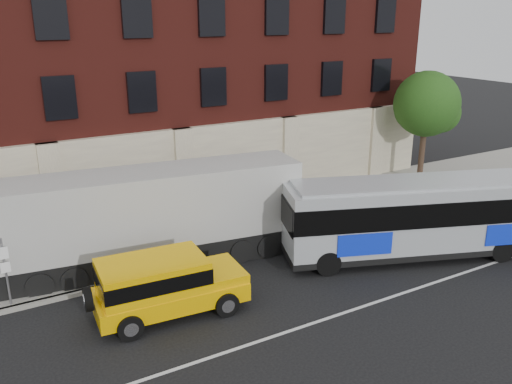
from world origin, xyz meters
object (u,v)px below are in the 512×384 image
city_bus (429,214)px  yellow_suv (163,283)px  shipping_container (154,219)px  sign_pole (6,269)px  street_tree (427,106)px

city_bus → yellow_suv: 10.79m
city_bus → yellow_suv: bearing=174.9°
shipping_container → city_bus: bearing=-25.2°
city_bus → yellow_suv: city_bus is taller
sign_pole → yellow_suv: sign_pole is taller
street_tree → shipping_container: street_tree is taller
sign_pole → street_tree: street_tree is taller
street_tree → yellow_suv: street_tree is taller
city_bus → street_tree: bearing=45.1°
sign_pole → yellow_suv: 5.10m
shipping_container → street_tree: bearing=8.5°
sign_pole → street_tree: size_ratio=0.40×
yellow_suv → shipping_container: shipping_container is taller
street_tree → yellow_suv: (-17.78, -6.11, -3.29)m
street_tree → yellow_suv: size_ratio=1.20×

